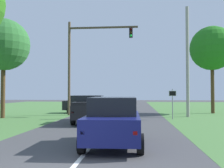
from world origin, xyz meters
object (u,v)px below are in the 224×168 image
pickup_truck_lead (91,108)px  crossing_suv_far (84,104)px  keep_moving_sign (173,100)px  traffic_light (85,55)px  extra_tree_1 (4,45)px  red_suv_near (114,120)px  utility_pole_right (188,61)px  oak_tree_right (212,48)px

pickup_truck_lead → crossing_suv_far: 8.92m
keep_moving_sign → traffic_light: bearing=157.6°
keep_moving_sign → crossing_suv_far: 10.18m
keep_moving_sign → extra_tree_1: size_ratio=0.29×
red_suv_near → pickup_truck_lead: red_suv_near is taller
crossing_suv_far → utility_pole_right: (9.94, -3.42, 3.93)m
traffic_light → oak_tree_right: bearing=15.8°
oak_tree_right → crossing_suv_far: (-13.25, -0.82, -5.73)m
traffic_light → extra_tree_1: (-6.33, -3.23, 0.45)m
red_suv_near → crossing_suv_far: size_ratio=1.04×
keep_moving_sign → utility_pole_right: size_ratio=0.25×
oak_tree_right → extra_tree_1: size_ratio=1.08×
traffic_light → oak_tree_right: 13.15m
keep_moving_sign → extra_tree_1: 14.71m
traffic_light → oak_tree_right: (12.61, 3.57, 1.00)m
red_suv_near → oak_tree_right: (8.75, 17.57, 5.68)m
red_suv_near → pickup_truck_lead: (-2.30, 8.11, -0.01)m
traffic_light → crossing_suv_far: size_ratio=2.05×
utility_pole_right → oak_tree_right: bearing=52.1°
oak_tree_right → utility_pole_right: (-3.31, -4.24, -1.80)m
extra_tree_1 → oak_tree_right: bearing=19.8°
oak_tree_right → extra_tree_1: bearing=-160.2°
oak_tree_right → extra_tree_1: oak_tree_right is taller
pickup_truck_lead → extra_tree_1: bearing=161.3°
keep_moving_sign → utility_pole_right: bearing=56.2°
traffic_light → keep_moving_sign: 9.25m
pickup_truck_lead → utility_pole_right: utility_pole_right is taller
red_suv_near → extra_tree_1: extra_tree_1 is taller
crossing_suv_far → extra_tree_1: size_ratio=0.52×
keep_moving_sign → crossing_suv_far: bearing=144.5°
pickup_truck_lead → oak_tree_right: size_ratio=0.61×
red_suv_near → traffic_light: size_ratio=0.51×
keep_moving_sign → oak_tree_right: (4.97, 6.72, 5.14)m
red_suv_near → traffic_light: (-3.86, 14.00, 4.68)m
oak_tree_right → utility_pole_right: 5.67m
pickup_truck_lead → traffic_light: (-1.56, 5.90, 4.69)m
red_suv_near → pickup_truck_lead: 8.43m
pickup_truck_lead → keep_moving_sign: bearing=24.3°
keep_moving_sign → extra_tree_1: extra_tree_1 is taller
keep_moving_sign → extra_tree_1: (-13.97, -0.08, 4.59)m
traffic_light → extra_tree_1: size_ratio=1.06×
utility_pole_right → red_suv_near: bearing=-112.2°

